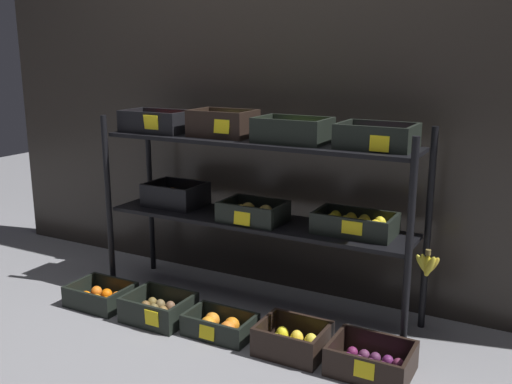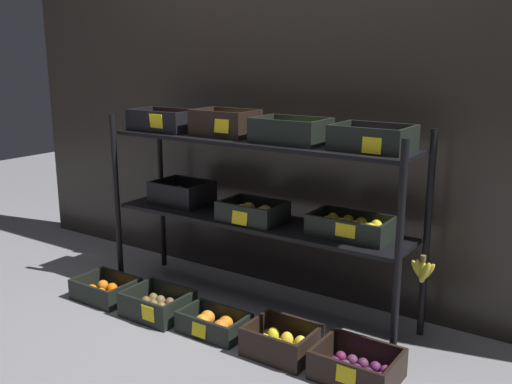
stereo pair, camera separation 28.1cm
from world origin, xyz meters
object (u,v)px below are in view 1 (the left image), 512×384
(crate_ground_orange, at_px, (220,326))
(crate_ground_plum, at_px, (371,362))
(display_rack, at_px, (257,174))
(crate_ground_lemon, at_px, (293,341))
(crate_ground_tangerine, at_px, (101,297))
(crate_ground_kiwi, at_px, (159,310))

(crate_ground_orange, xyz_separation_m, crate_ground_plum, (0.74, 0.02, 0.00))
(display_rack, xyz_separation_m, crate_ground_lemon, (0.37, -0.35, -0.66))
(crate_ground_tangerine, height_order, crate_ground_plum, crate_ground_plum)
(display_rack, relative_size, crate_ground_orange, 5.41)
(display_rack, xyz_separation_m, crate_ground_orange, (-0.00, -0.36, -0.67))
(display_rack, bearing_deg, crate_ground_kiwi, -133.73)
(crate_ground_tangerine, bearing_deg, display_rack, 26.87)
(display_rack, height_order, crate_ground_orange, display_rack)
(crate_ground_plum, bearing_deg, display_rack, 154.70)
(crate_ground_tangerine, height_order, crate_ground_kiwi, crate_ground_kiwi)
(crate_ground_kiwi, relative_size, crate_ground_plum, 0.94)
(display_rack, distance_m, crate_ground_orange, 0.76)
(crate_ground_kiwi, bearing_deg, crate_ground_lemon, 1.79)
(crate_ground_kiwi, distance_m, crate_ground_plum, 1.09)
(crate_ground_kiwi, height_order, crate_ground_orange, crate_ground_kiwi)
(crate_ground_tangerine, xyz_separation_m, crate_ground_orange, (0.74, 0.01, 0.00))
(crate_ground_kiwi, distance_m, crate_ground_lemon, 0.73)
(display_rack, bearing_deg, crate_ground_plum, -25.30)
(crate_ground_orange, bearing_deg, crate_ground_tangerine, -178.97)
(crate_ground_tangerine, bearing_deg, crate_ground_lemon, 1.24)
(display_rack, distance_m, crate_ground_lemon, 0.84)
(crate_ground_tangerine, distance_m, crate_ground_lemon, 1.11)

